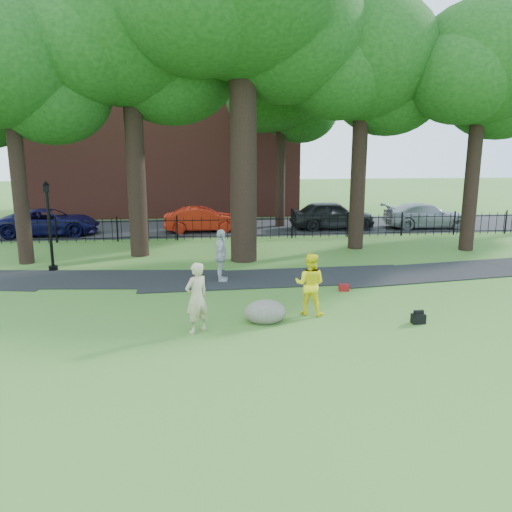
{
  "coord_description": "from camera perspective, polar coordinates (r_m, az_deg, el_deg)",
  "views": [
    {
      "loc": [
        -1.81,
        -13.59,
        4.73
      ],
      "look_at": [
        -0.05,
        2.0,
        1.28
      ],
      "focal_mm": 35.0,
      "sensor_mm": 36.0,
      "label": 1
    }
  ],
  "objects": [
    {
      "name": "backpack",
      "position": [
        14.41,
        18.05,
        -6.82
      ],
      "size": [
        0.37,
        0.25,
        0.27
      ],
      "primitive_type": "cube",
      "rotation": [
        0.0,
        0.0,
        0.07
      ],
      "color": "black",
      "rests_on": "ground"
    },
    {
      "name": "tree_row",
      "position": [
        22.38,
        -0.44,
        21.21
      ],
      "size": [
        26.82,
        7.96,
        12.42
      ],
      "color": "black",
      "rests_on": "ground"
    },
    {
      "name": "red_sedan",
      "position": [
        28.36,
        -6.15,
        4.18
      ],
      "size": [
        4.35,
        1.71,
        1.41
      ],
      "primitive_type": "imported",
      "rotation": [
        0.0,
        0.0,
        1.62
      ],
      "color": "red",
      "rests_on": "ground"
    },
    {
      "name": "ground",
      "position": [
        14.5,
        1.08,
        -6.63
      ],
      "size": [
        120.0,
        120.0,
        0.0
      ],
      "primitive_type": "plane",
      "color": "#3D6E26",
      "rests_on": "ground"
    },
    {
      "name": "pedestrian",
      "position": [
        17.69,
        -4.01,
        0.03
      ],
      "size": [
        0.59,
        1.15,
        1.89
      ],
      "primitive_type": "imported",
      "rotation": [
        0.0,
        0.0,
        1.45
      ],
      "color": "#BBBABF",
      "rests_on": "ground"
    },
    {
      "name": "grey_car",
      "position": [
        29.49,
        8.69,
        4.66
      ],
      "size": [
        4.89,
        2.03,
        1.65
      ],
      "primitive_type": "imported",
      "rotation": [
        0.0,
        0.0,
        1.55
      ],
      "color": "black",
      "rests_on": "ground"
    },
    {
      "name": "footpath",
      "position": [
        18.33,
        2.59,
        -2.55
      ],
      "size": [
        36.07,
        3.85,
        0.03
      ],
      "primitive_type": "cube",
      "rotation": [
        0.0,
        0.0,
        0.03
      ],
      "color": "black",
      "rests_on": "ground"
    },
    {
      "name": "boulder",
      "position": [
        13.77,
        1.08,
        -6.19
      ],
      "size": [
        1.2,
        0.93,
        0.67
      ],
      "primitive_type": "ellipsoid",
      "rotation": [
        0.0,
        0.0,
        0.06
      ],
      "color": "#6E695B",
      "rests_on": "ground"
    },
    {
      "name": "lamppost",
      "position": [
        20.64,
        -22.51,
        3.01
      ],
      "size": [
        0.34,
        0.34,
        3.46
      ],
      "rotation": [
        0.0,
        0.0,
        0.27
      ],
      "color": "black",
      "rests_on": "ground"
    },
    {
      "name": "big_tree",
      "position": [
        21.47,
        -1.18,
        27.01
      ],
      "size": [
        10.08,
        8.61,
        14.37
      ],
      "color": "black",
      "rests_on": "ground"
    },
    {
      "name": "iron_fence",
      "position": [
        25.98,
        -2.38,
        3.25
      ],
      "size": [
        44.0,
        0.04,
        1.2
      ],
      "color": "black",
      "rests_on": "ground"
    },
    {
      "name": "navy_van",
      "position": [
        29.33,
        -22.54,
        3.6
      ],
      "size": [
        5.3,
        2.68,
        1.44
      ],
      "primitive_type": "imported",
      "rotation": [
        0.0,
        0.0,
        1.63
      ],
      "color": "#0C0B3A",
      "rests_on": "ground"
    },
    {
      "name": "man",
      "position": [
        14.31,
        6.18,
        -3.21
      ],
      "size": [
        1.06,
        0.96,
        1.79
      ],
      "primitive_type": "imported",
      "rotation": [
        0.0,
        0.0,
        2.74
      ],
      "color": "yellow",
      "rests_on": "ground"
    },
    {
      "name": "silver_car",
      "position": [
        31.25,
        18.83,
        4.39
      ],
      "size": [
        5.07,
        2.19,
        1.46
      ],
      "primitive_type": "imported",
      "rotation": [
        0.0,
        0.0,
        1.54
      ],
      "color": "#9D9EA5",
      "rests_on": "ground"
    },
    {
      "name": "street",
      "position": [
        30.02,
        -2.92,
        3.33
      ],
      "size": [
        80.0,
        7.0,
        0.02
      ],
      "primitive_type": "cube",
      "color": "black",
      "rests_on": "ground"
    },
    {
      "name": "brick_building",
      "position": [
        37.67,
        -10.09,
        14.15
      ],
      "size": [
        18.0,
        8.0,
        12.0
      ],
      "primitive_type": "cube",
      "color": "brown",
      "rests_on": "ground"
    },
    {
      "name": "red_bag",
      "position": [
        16.96,
        10.02,
        -3.57
      ],
      "size": [
        0.35,
        0.24,
        0.23
      ],
      "primitive_type": "cube",
      "rotation": [
        0.0,
        0.0,
        -0.1
      ],
      "color": "maroon",
      "rests_on": "ground"
    },
    {
      "name": "woman",
      "position": [
        12.94,
        -6.8,
        -4.75
      ],
      "size": [
        0.81,
        0.76,
        1.86
      ],
      "primitive_type": "imported",
      "rotation": [
        0.0,
        0.0,
        3.76
      ],
      "color": "tan",
      "rests_on": "ground"
    }
  ]
}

